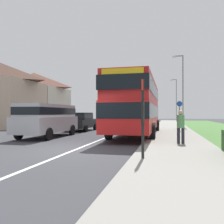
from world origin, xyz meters
TOP-DOWN VIEW (x-y plane):
  - ground_plane at (0.00, 0.00)m, footprint 120.00×120.00m
  - lane_marking_centre at (0.00, 8.00)m, footprint 0.14×60.00m
  - pavement_near_side at (4.20, 6.00)m, footprint 3.20×68.00m
  - double_decker_bus at (1.70, 7.02)m, footprint 2.80×10.97m
  - parked_van_silver at (-3.69, 4.52)m, footprint 2.11×5.38m
  - parked_car_black at (-3.54, 10.02)m, footprint 1.92×4.09m
  - pedestrian_at_stop at (4.35, 2.19)m, footprint 0.34×0.34m
  - bus_stop_sign at (3.00, -1.79)m, footprint 0.09×0.52m
  - cycle_route_sign at (4.73, 10.64)m, footprint 0.44×0.08m
  - street_lamp_mid at (5.26, 16.44)m, footprint 1.14×0.20m
  - street_lamp_far at (5.31, 35.36)m, footprint 1.14×0.20m
  - house_terrace_far_side at (-13.93, 15.96)m, footprint 7.96×13.81m

SIDE VIEW (x-z plane):
  - ground_plane at x=0.00m, z-range 0.00..0.00m
  - lane_marking_centre at x=0.00m, z-range 0.00..0.01m
  - pavement_near_side at x=4.20m, z-range 0.00..0.12m
  - parked_car_black at x=-3.54m, z-range 0.08..1.67m
  - pedestrian_at_stop at x=4.35m, z-range 0.14..1.81m
  - parked_van_silver at x=-3.69m, z-range 0.21..2.29m
  - cycle_route_sign at x=4.73m, z-range 0.17..2.69m
  - bus_stop_sign at x=3.00m, z-range 0.24..2.84m
  - double_decker_bus at x=1.70m, z-range 0.29..3.99m
  - house_terrace_far_side at x=-13.93m, z-range 0.00..7.06m
  - street_lamp_mid at x=5.26m, z-range 0.55..8.16m
  - street_lamp_far at x=5.31m, z-range 0.55..8.32m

